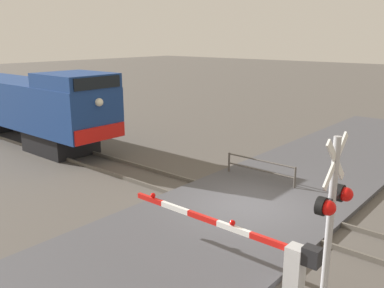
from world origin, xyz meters
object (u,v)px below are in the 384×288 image
object	(u,v)px
crossing_signal	(332,211)
guard_railing	(260,168)
crossing_gate	(269,253)
locomotive	(21,104)

from	to	relation	value
crossing_signal	guard_railing	bearing A→B (deg)	40.31
guard_railing	crossing_gate	bearing A→B (deg)	-147.23
crossing_signal	crossing_gate	size ratio (longest dim) A/B	0.70
crossing_gate	locomotive	bearing A→B (deg)	79.07
locomotive	crossing_gate	distance (m)	17.42
crossing_signal	locomotive	bearing A→B (deg)	79.04
crossing_signal	guard_railing	xyz separation A→B (m)	(6.00, 5.09, -1.69)
crossing_signal	crossing_gate	world-z (taller)	crossing_signal
guard_railing	locomotive	bearing A→B (deg)	100.23
crossing_gate	guard_railing	distance (m)	6.80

